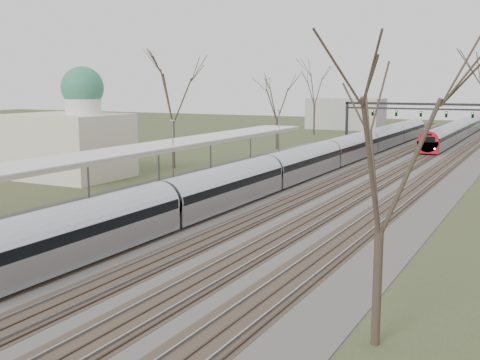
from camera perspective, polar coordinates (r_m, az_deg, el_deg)
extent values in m
cube|color=#474442|center=(62.25, 10.54, 0.92)|extent=(24.00, 160.00, 0.10)
cube|color=#4C3828|center=(64.22, 5.42, 1.32)|extent=(2.60, 160.00, 0.06)
cube|color=gray|center=(64.47, 4.83, 1.42)|extent=(0.07, 160.00, 0.12)
cube|color=gray|center=(63.94, 6.01, 1.34)|extent=(0.07, 160.00, 0.12)
cube|color=#4C3828|center=(63.01, 8.37, 1.11)|extent=(2.60, 160.00, 0.06)
cube|color=gray|center=(63.23, 7.76, 1.22)|extent=(0.07, 160.00, 0.12)
cube|color=gray|center=(62.77, 8.99, 1.13)|extent=(0.07, 160.00, 0.12)
cube|color=#4C3828|center=(61.97, 11.43, 0.90)|extent=(2.60, 160.00, 0.06)
cube|color=gray|center=(62.16, 10.80, 1.01)|extent=(0.07, 160.00, 0.12)
cube|color=gray|center=(61.77, 12.07, 0.92)|extent=(0.07, 160.00, 0.12)
cube|color=#4C3828|center=(61.12, 14.58, 0.67)|extent=(2.60, 160.00, 0.06)
cube|color=gray|center=(61.27, 13.93, 0.78)|extent=(0.07, 160.00, 0.12)
cube|color=gray|center=(60.96, 15.24, 0.69)|extent=(0.07, 160.00, 0.12)
cube|color=#4C3828|center=(60.46, 17.81, 0.44)|extent=(2.60, 160.00, 0.06)
cube|color=gray|center=(60.57, 17.15, 0.55)|extent=(0.07, 160.00, 0.12)
cube|color=gray|center=(60.34, 18.49, 0.46)|extent=(0.07, 160.00, 0.12)
cube|color=#9E9B93|center=(50.11, -5.37, -0.40)|extent=(3.50, 69.00, 1.00)
cylinder|color=slate|center=(40.72, -14.18, 0.03)|extent=(0.14, 0.14, 3.00)
cylinder|color=slate|center=(46.94, -7.72, 1.39)|extent=(0.14, 0.14, 3.00)
cylinder|color=slate|center=(53.63, -2.81, 2.41)|extent=(0.14, 0.14, 3.00)
cylinder|color=slate|center=(60.63, 1.00, 3.19)|extent=(0.14, 0.14, 3.00)
cube|color=silver|center=(45.95, -8.47, 3.16)|extent=(4.10, 50.00, 0.12)
cube|color=#BDAF92|center=(45.97, -8.47, 2.94)|extent=(4.10, 50.00, 0.25)
cube|color=beige|center=(58.13, -15.96, 3.09)|extent=(10.00, 8.00, 6.00)
cylinder|color=silver|center=(56.51, -14.66, 7.25)|extent=(3.20, 3.20, 2.50)
sphere|color=#2A6A4C|center=(56.49, -14.71, 8.47)|extent=(3.80, 3.80, 3.80)
cube|color=black|center=(93.44, 10.09, 5.43)|extent=(0.35, 0.35, 6.00)
cube|color=black|center=(90.79, 16.37, 6.94)|extent=(21.00, 0.35, 0.35)
cube|color=black|center=(90.81, 16.35, 6.49)|extent=(21.00, 0.25, 0.25)
cube|color=black|center=(92.05, 12.47, 6.24)|extent=(0.32, 0.22, 0.85)
sphere|color=#0CFF19|center=(91.91, 12.45, 6.39)|extent=(0.16, 0.16, 0.16)
cube|color=black|center=(91.21, 14.60, 6.14)|extent=(0.32, 0.22, 0.85)
sphere|color=#0CFF19|center=(91.07, 14.59, 6.29)|extent=(0.16, 0.16, 0.16)
cube|color=black|center=(90.50, 16.78, 6.02)|extent=(0.32, 0.22, 0.85)
sphere|color=#0CFF19|center=(90.35, 16.77, 6.18)|extent=(0.16, 0.16, 0.16)
cube|color=black|center=(89.92, 18.98, 5.90)|extent=(0.32, 0.22, 0.85)
sphere|color=#0CFF19|center=(89.77, 18.97, 6.06)|extent=(0.16, 0.16, 0.16)
cube|color=black|center=(89.47, 21.20, 5.77)|extent=(0.32, 0.22, 0.85)
sphere|color=#0CFF19|center=(89.32, 21.20, 5.92)|extent=(0.16, 0.16, 0.16)
cylinder|color=#2D231C|center=(62.88, -6.33, 3.33)|extent=(0.30, 0.30, 4.95)
cylinder|color=#2D231C|center=(20.73, 12.87, -9.97)|extent=(0.30, 0.30, 4.05)
cube|color=#A8AAB2|center=(62.91, 8.40, 2.03)|extent=(2.55, 90.00, 1.60)
cylinder|color=#A8AAB2|center=(62.83, 8.42, 2.62)|extent=(2.60, 89.70, 2.60)
cube|color=black|center=(62.82, 8.42, 2.71)|extent=(2.62, 89.40, 0.55)
cube|color=black|center=(63.03, 8.38, 1.19)|extent=(1.80, 89.00, 0.35)
cube|color=#A8AAB2|center=(106.69, 20.23, 4.43)|extent=(2.55, 60.00, 1.60)
cylinder|color=#A8AAB2|center=(106.65, 20.25, 4.77)|extent=(2.60, 59.70, 2.60)
cube|color=black|center=(106.64, 20.25, 4.83)|extent=(2.62, 59.40, 0.55)
cube|color=red|center=(77.22, 17.38, 2.97)|extent=(2.55, 0.50, 1.50)
cylinder|color=red|center=(77.20, 17.41, 3.49)|extent=(2.60, 0.60, 2.60)
cube|color=black|center=(76.91, 17.39, 3.69)|extent=(1.70, 0.12, 0.70)
sphere|color=white|center=(77.19, 16.73, 2.92)|extent=(0.22, 0.22, 0.22)
sphere|color=white|center=(76.89, 17.98, 2.84)|extent=(0.22, 0.22, 0.22)
cube|color=black|center=(106.76, 20.20, 3.93)|extent=(1.80, 59.00, 0.35)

